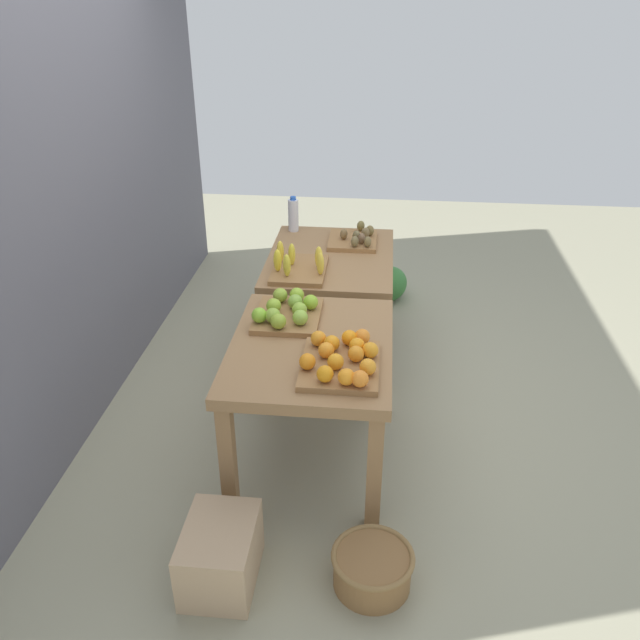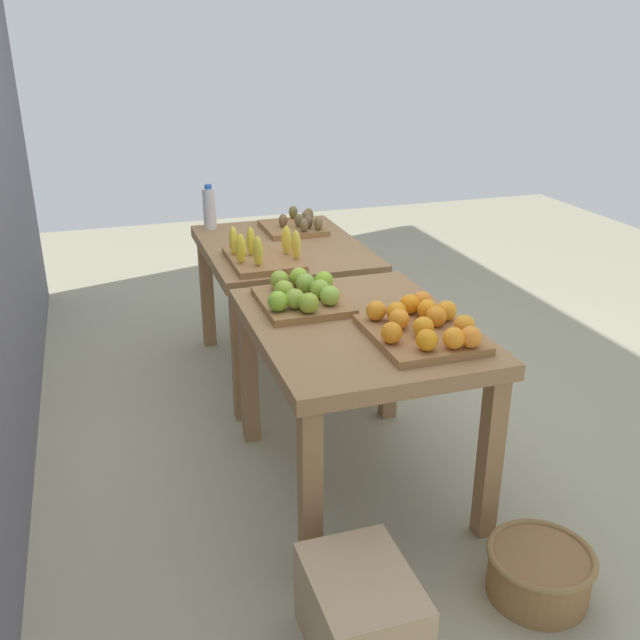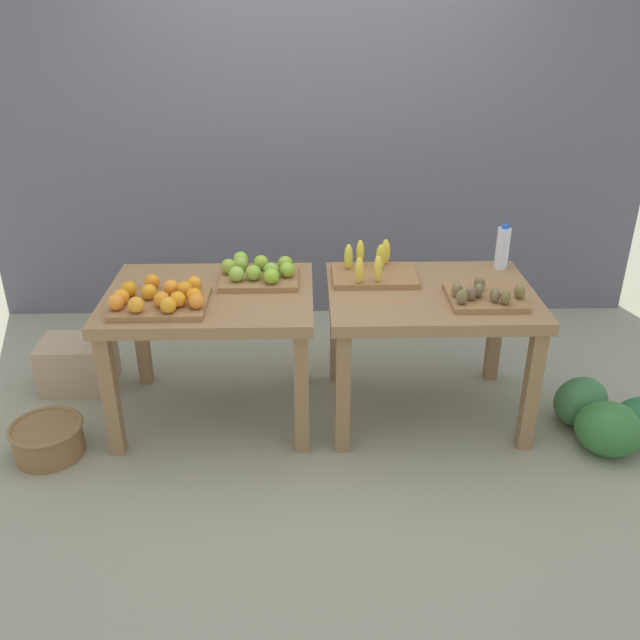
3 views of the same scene
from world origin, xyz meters
TOP-DOWN VIEW (x-y plane):
  - ground_plane at (0.00, 0.00)m, footprint 8.00×8.00m
  - display_table_left at (-0.56, 0.00)m, footprint 1.04×0.80m
  - display_table_right at (0.56, 0.00)m, footprint 1.04×0.80m
  - orange_bin at (-0.76, -0.17)m, footprint 0.47×0.38m
  - apple_bin at (-0.32, 0.15)m, footprint 0.40×0.36m
  - banana_crate at (0.28, 0.17)m, footprint 0.44×0.33m
  - kiwi_bin at (0.79, -0.14)m, footprint 0.37×0.32m
  - water_bottle at (0.99, 0.30)m, footprint 0.07×0.07m
  - watermelon_pile at (1.46, -0.28)m, footprint 0.64×0.66m
  - wicker_basket at (-1.36, -0.35)m, footprint 0.36×0.36m
  - cardboard_produce_box at (-1.39, 0.30)m, footprint 0.40×0.30m

SIDE VIEW (x-z plane):
  - ground_plane at x=0.00m, z-range 0.00..0.00m
  - wicker_basket at x=-1.36m, z-range 0.01..0.18m
  - watermelon_pile at x=1.46m, z-range -0.01..0.27m
  - cardboard_produce_box at x=-1.39m, z-range 0.00..0.29m
  - display_table_left at x=-0.56m, z-range 0.26..0.98m
  - display_table_right at x=0.56m, z-range 0.26..0.98m
  - kiwi_bin at x=0.79m, z-range 0.70..0.80m
  - banana_crate at x=0.28m, z-range 0.68..0.85m
  - orange_bin at x=-0.76m, z-range 0.71..0.82m
  - apple_bin at x=-0.32m, z-range 0.71..0.82m
  - water_bottle at x=0.99m, z-range 0.71..0.96m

